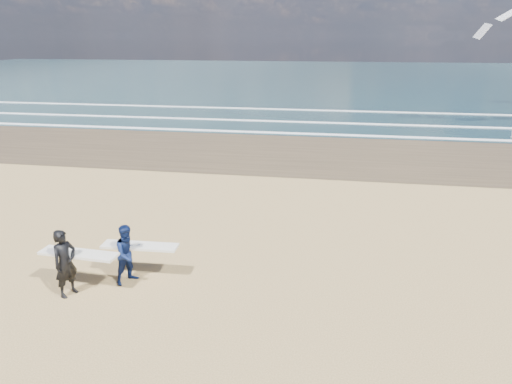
# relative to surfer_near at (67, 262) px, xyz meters

# --- Properties ---
(ocean) EXTENTS (220.00, 100.00, 0.02)m
(ocean) POSITION_rel_surfer_near_xyz_m (20.44, 71.72, -0.96)
(ocean) COLOR #1A333A
(ocean) RESTS_ON ground
(foam_breakers) EXTENTS (220.00, 11.70, 0.05)m
(foam_breakers) POSITION_rel_surfer_near_xyz_m (20.44, 27.82, -0.91)
(foam_breakers) COLOR white
(foam_breakers) RESTS_ON ground
(surfer_near) EXTENTS (2.23, 1.08, 1.90)m
(surfer_near) POSITION_rel_surfer_near_xyz_m (0.00, 0.00, 0.00)
(surfer_near) COLOR black
(surfer_near) RESTS_ON ground
(surfer_far) EXTENTS (2.22, 1.19, 1.74)m
(surfer_far) POSITION_rel_surfer_near_xyz_m (1.34, 0.94, -0.09)
(surfer_far) COLOR #0C1944
(surfer_far) RESTS_ON ground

